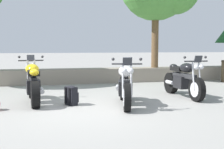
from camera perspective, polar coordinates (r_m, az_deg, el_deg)
name	(u,v)px	position (r m, az deg, el deg)	size (l,w,h in m)	color
ground_plane	(87,109)	(6.73, -4.90, -6.63)	(120.00, 120.00, 0.00)	gray
stone_wall	(68,76)	(11.40, -8.50, -0.31)	(36.00, 0.80, 0.55)	gray
motorcycle_yellow_near_left	(33,83)	(7.66, -15.04, -1.64)	(0.67, 2.07, 1.18)	black
motorcycle_white_centre	(125,85)	(7.04, 2.57, -2.07)	(0.78, 2.04, 1.18)	black
motorcycle_black_far_right	(183,80)	(8.40, 13.66, -1.00)	(0.67, 2.06, 1.18)	black
rider_backpack	(71,95)	(7.16, -7.88, -3.95)	(0.34, 0.35, 0.47)	black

